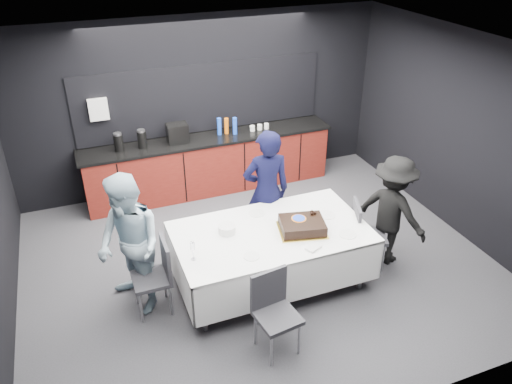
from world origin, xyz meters
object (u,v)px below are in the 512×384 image
plate_stack (227,229)px  party_table (271,240)px  cake_assembly (302,226)px  person_center (266,192)px  person_left (130,246)px  chair_right (363,230)px  chair_near (274,306)px  chair_left (157,272)px  person_right (392,211)px  champagne_flute (193,247)px

plate_stack → party_table: bearing=-17.3°
cake_assembly → person_center: 0.88m
cake_assembly → person_left: (-1.98, 0.32, 0.01)m
chair_right → chair_near: same height
cake_assembly → person_center: person_center is taller
plate_stack → chair_left: 0.94m
party_table → person_right: size_ratio=1.54×
champagne_flute → chair_left: 0.60m
chair_near → person_right: bearing=23.3°
person_left → person_center: bearing=83.5°
person_center → person_left: size_ratio=1.01×
chair_near → person_left: person_left is taller
chair_near → champagne_flute: bearing=129.8°
champagne_flute → person_right: bearing=2.1°
chair_right → chair_left: bearing=177.2°
plate_stack → chair_left: chair_left is taller
champagne_flute → chair_right: (2.26, 0.11, -0.40)m
cake_assembly → person_center: bearing=96.8°
plate_stack → chair_right: size_ratio=0.22×
champagne_flute → person_right: (2.65, 0.10, -0.19)m
chair_left → chair_right: (2.64, -0.13, 0.00)m
champagne_flute → person_left: bearing=147.9°
chair_left → plate_stack: bearing=7.5°
plate_stack → person_left: 1.13m
champagne_flute → person_right: person_right is taller
chair_left → person_center: person_center is taller
chair_left → person_center: (1.63, 0.71, 0.34)m
chair_near → person_right: size_ratio=0.62×
plate_stack → champagne_flute: champagne_flute is taller
person_right → plate_stack: bearing=57.6°
cake_assembly → person_right: 1.30m
cake_assembly → plate_stack: size_ratio=3.12×
champagne_flute → person_right: 2.66m
champagne_flute → person_center: bearing=37.1°
person_center → person_left: 1.96m
person_left → person_right: bearing=61.9°
plate_stack → person_center: (0.75, 0.59, 0.04)m
chair_left → person_right: person_right is taller
party_table → chair_left: size_ratio=2.51×
chair_near → person_right: person_right is taller
chair_left → chair_near: (1.01, -1.01, 0.00)m
plate_stack → person_left: person_left is taller
person_right → chair_left: bearing=61.8°
champagne_flute → chair_near: size_ratio=0.24×
plate_stack → person_center: person_center is taller
chair_left → person_center: 1.81m
cake_assembly → chair_near: bearing=-130.5°
cake_assembly → plate_stack: bearing=161.8°
person_left → cake_assembly: bearing=57.9°
chair_right → person_left: (-2.89, 0.28, 0.33)m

